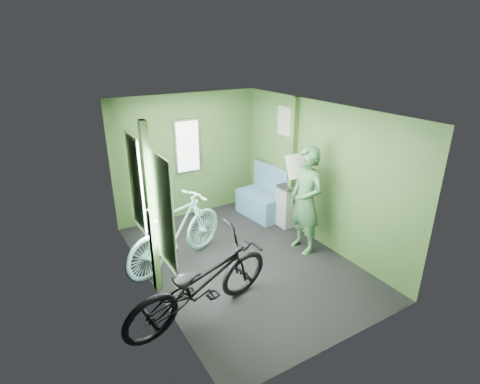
% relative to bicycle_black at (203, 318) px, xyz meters
% --- Properties ---
extents(room, '(4.00, 4.02, 2.31)m').
position_rel_bicycle_black_xyz_m(room, '(1.06, 0.90, 1.44)').
color(room, black).
rests_on(room, ground).
extents(bicycle_black, '(2.13, 1.24, 1.17)m').
position_rel_bicycle_black_xyz_m(bicycle_black, '(0.00, 0.00, 0.00)').
color(bicycle_black, black).
rests_on(bicycle_black, ground).
extents(bicycle_mint, '(1.89, 1.16, 1.11)m').
position_rel_bicycle_black_xyz_m(bicycle_mint, '(0.20, 1.29, 0.00)').
color(bicycle_mint, '#7ABEB7').
rests_on(bicycle_mint, ground).
extents(passenger, '(0.41, 0.69, 1.70)m').
position_rel_bicycle_black_xyz_m(passenger, '(2.09, 0.66, 0.85)').
color(passenger, '#335F3B').
rests_on(passenger, ground).
extents(waste_box, '(0.23, 0.32, 0.77)m').
position_rel_bicycle_black_xyz_m(waste_box, '(2.35, 1.48, 0.38)').
color(waste_box, gray).
rests_on(waste_box, ground).
extents(bench_seat, '(0.61, 0.97, 0.98)m').
position_rel_bicycle_black_xyz_m(bench_seat, '(2.24, 2.07, 0.29)').
color(bench_seat, '#304A67').
rests_on(bench_seat, ground).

